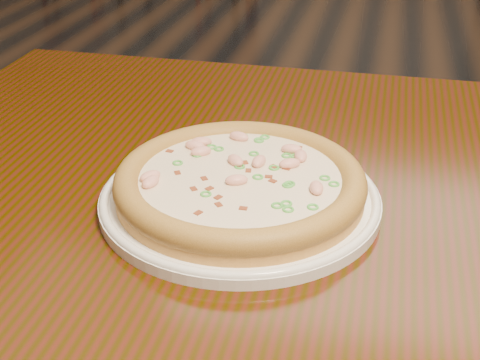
# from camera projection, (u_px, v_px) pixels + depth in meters

# --- Properties ---
(ground) EXTENTS (9.00, 9.00, 0.00)m
(ground) POSITION_uv_depth(u_px,v_px,m) (315.00, 312.00, 1.71)
(ground) COLOR black
(hero_table) EXTENTS (1.20, 0.80, 0.75)m
(hero_table) POSITION_uv_depth(u_px,v_px,m) (349.00, 267.00, 0.79)
(hero_table) COLOR black
(hero_table) RESTS_ON ground
(plate) EXTENTS (0.30, 0.30, 0.02)m
(plate) POSITION_uv_depth(u_px,v_px,m) (240.00, 197.00, 0.72)
(plate) COLOR white
(plate) RESTS_ON hero_table
(pizza) EXTENTS (0.27, 0.27, 0.03)m
(pizza) POSITION_uv_depth(u_px,v_px,m) (240.00, 182.00, 0.71)
(pizza) COLOR gold
(pizza) RESTS_ON plate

